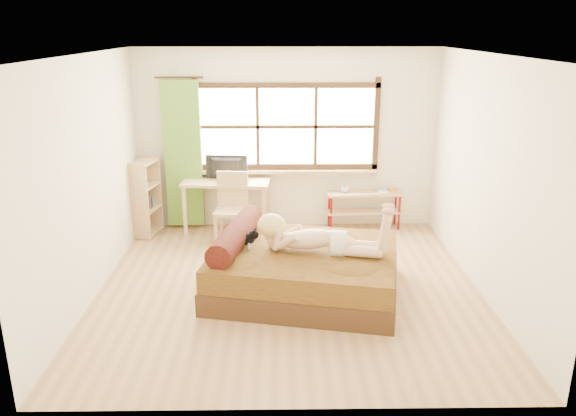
{
  "coord_description": "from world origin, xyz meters",
  "views": [
    {
      "loc": [
        -0.1,
        -6.1,
        2.99
      ],
      "look_at": [
        -0.01,
        0.2,
        0.94
      ],
      "focal_mm": 35.0,
      "sensor_mm": 36.0,
      "label": 1
    }
  ],
  "objects_px": {
    "woman": "(319,226)",
    "kitten": "(243,237)",
    "bookshelf": "(146,197)",
    "desk": "(226,187)",
    "chair": "(232,203)",
    "bed": "(301,269)",
    "pipe_shelf": "(365,202)"
  },
  "relations": [
    {
      "from": "kitten",
      "to": "bookshelf",
      "type": "xyz_separation_m",
      "value": [
        -1.54,
        1.84,
        -0.07
      ]
    },
    {
      "from": "woman",
      "to": "chair",
      "type": "height_order",
      "value": "woman"
    },
    {
      "from": "woman",
      "to": "bookshelf",
      "type": "height_order",
      "value": "woman"
    },
    {
      "from": "bed",
      "to": "chair",
      "type": "distance_m",
      "value": 1.95
    },
    {
      "from": "woman",
      "to": "kitten",
      "type": "height_order",
      "value": "woman"
    },
    {
      "from": "bed",
      "to": "woman",
      "type": "distance_m",
      "value": 0.59
    },
    {
      "from": "chair",
      "to": "pipe_shelf",
      "type": "xyz_separation_m",
      "value": [
        1.99,
        0.48,
        -0.14
      ]
    },
    {
      "from": "woman",
      "to": "kitten",
      "type": "bearing_deg",
      "value": -178.19
    },
    {
      "from": "desk",
      "to": "chair",
      "type": "relative_size",
      "value": 1.32
    },
    {
      "from": "bed",
      "to": "kitten",
      "type": "distance_m",
      "value": 0.77
    },
    {
      "from": "woman",
      "to": "bookshelf",
      "type": "distance_m",
      "value": 3.14
    },
    {
      "from": "pipe_shelf",
      "to": "chair",
      "type": "bearing_deg",
      "value": -169.8
    },
    {
      "from": "pipe_shelf",
      "to": "bookshelf",
      "type": "height_order",
      "value": "bookshelf"
    },
    {
      "from": "woman",
      "to": "chair",
      "type": "xyz_separation_m",
      "value": [
        -1.13,
        1.75,
        -0.28
      ]
    },
    {
      "from": "bed",
      "to": "pipe_shelf",
      "type": "bearing_deg",
      "value": 75.5
    },
    {
      "from": "bed",
      "to": "desk",
      "type": "relative_size",
      "value": 1.81
    },
    {
      "from": "kitten",
      "to": "woman",
      "type": "bearing_deg",
      "value": 1.81
    },
    {
      "from": "bed",
      "to": "bookshelf",
      "type": "relative_size",
      "value": 2.11
    },
    {
      "from": "woman",
      "to": "kitten",
      "type": "xyz_separation_m",
      "value": [
        -0.87,
        0.15,
        -0.19
      ]
    },
    {
      "from": "woman",
      "to": "desk",
      "type": "distance_m",
      "value": 2.45
    },
    {
      "from": "desk",
      "to": "chair",
      "type": "height_order",
      "value": "chair"
    },
    {
      "from": "kitten",
      "to": "pipe_shelf",
      "type": "height_order",
      "value": "kitten"
    },
    {
      "from": "pipe_shelf",
      "to": "bookshelf",
      "type": "xyz_separation_m",
      "value": [
        -3.28,
        -0.24,
        0.16
      ]
    },
    {
      "from": "desk",
      "to": "kitten",
      "type": "bearing_deg",
      "value": -74.67
    },
    {
      "from": "bookshelf",
      "to": "desk",
      "type": "bearing_deg",
      "value": 17.53
    },
    {
      "from": "kitten",
      "to": "bookshelf",
      "type": "relative_size",
      "value": 0.28
    },
    {
      "from": "woman",
      "to": "kitten",
      "type": "distance_m",
      "value": 0.9
    },
    {
      "from": "bed",
      "to": "bookshelf",
      "type": "height_order",
      "value": "bookshelf"
    },
    {
      "from": "bed",
      "to": "desk",
      "type": "bearing_deg",
      "value": 128.44
    },
    {
      "from": "woman",
      "to": "kitten",
      "type": "relative_size",
      "value": 4.67
    },
    {
      "from": "bed",
      "to": "pipe_shelf",
      "type": "distance_m",
      "value": 2.42
    },
    {
      "from": "kitten",
      "to": "bookshelf",
      "type": "height_order",
      "value": "bookshelf"
    }
  ]
}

